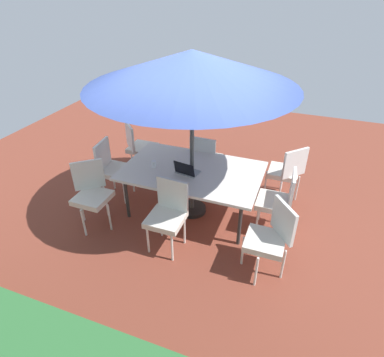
# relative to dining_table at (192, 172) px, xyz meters

# --- Properties ---
(ground_plane) EXTENTS (10.00, 10.00, 0.02)m
(ground_plane) POSITION_rel_dining_table_xyz_m (0.00, 0.00, -0.71)
(ground_plane) COLOR brown
(dining_table) EXTENTS (2.02, 1.26, 0.75)m
(dining_table) POSITION_rel_dining_table_xyz_m (0.00, 0.00, 0.00)
(dining_table) COLOR silver
(dining_table) RESTS_ON ground_plane
(patio_umbrella) EXTENTS (2.74, 2.74, 2.43)m
(patio_umbrella) POSITION_rel_dining_table_xyz_m (0.00, 0.00, 1.49)
(patio_umbrella) COLOR #4C4C4C
(patio_umbrella) RESTS_ON ground_plane
(chair_south) EXTENTS (0.46, 0.47, 0.98)m
(chair_south) POSITION_rel_dining_table_xyz_m (0.04, -0.76, -0.15)
(chair_south) COLOR silver
(chair_south) RESTS_ON ground_plane
(chair_northeast) EXTENTS (0.58, 0.59, 0.98)m
(chair_northeast) POSITION_rel_dining_table_xyz_m (1.24, 0.77, -0.15)
(chair_northeast) COLOR silver
(chair_northeast) RESTS_ON ground_plane
(chair_southeast) EXTENTS (0.59, 0.59, 0.98)m
(chair_southeast) POSITION_rel_dining_table_xyz_m (1.32, -0.78, -0.15)
(chair_southeast) COLOR silver
(chair_southeast) RESTS_ON ground_plane
(chair_north) EXTENTS (0.47, 0.48, 0.98)m
(chair_north) POSITION_rel_dining_table_xyz_m (0.03, 0.83, -0.15)
(chair_north) COLOR silver
(chair_north) RESTS_ON ground_plane
(chair_east) EXTENTS (0.48, 0.47, 0.98)m
(chair_east) POSITION_rel_dining_table_xyz_m (1.35, 0.05, -0.15)
(chair_east) COLOR silver
(chair_east) RESTS_ON ground_plane
(chair_northwest) EXTENTS (0.58, 0.58, 0.98)m
(chair_northwest) POSITION_rel_dining_table_xyz_m (-1.29, 0.82, -0.15)
(chair_northwest) COLOR silver
(chair_northwest) RESTS_ON ground_plane
(chair_southwest) EXTENTS (0.59, 0.59, 0.98)m
(chair_southwest) POSITION_rel_dining_table_xyz_m (-1.29, -0.82, -0.15)
(chair_southwest) COLOR silver
(chair_southwest) RESTS_ON ground_plane
(chair_west) EXTENTS (0.47, 0.46, 0.98)m
(chair_west) POSITION_rel_dining_table_xyz_m (-1.28, 0.02, -0.15)
(chair_west) COLOR silver
(chair_west) RESTS_ON ground_plane
(laptop) EXTENTS (0.36, 0.29, 0.21)m
(laptop) POSITION_rel_dining_table_xyz_m (0.03, 0.13, 0.09)
(laptop) COLOR gray
(laptop) RESTS_ON dining_table
(cup) EXTENTS (0.07, 0.07, 0.10)m
(cup) POSITION_rel_dining_table_xyz_m (0.56, 0.12, 0.10)
(cup) COLOR white
(cup) RESTS_ON dining_table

